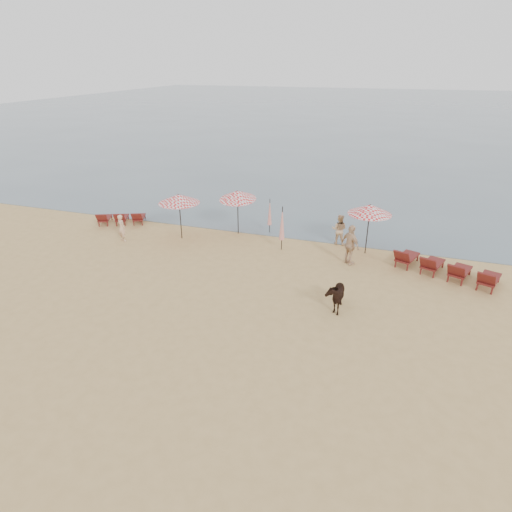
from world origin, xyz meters
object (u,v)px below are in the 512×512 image
at_px(lounger_cluster_left, 121,218).
at_px(beachgoer_left, 122,228).
at_px(umbrella_open_right, 370,209).
at_px(beachgoer_right_a, 339,229).
at_px(cow, 335,294).
at_px(umbrella_open_left_b, 238,195).
at_px(beachgoer_right_b, 351,245).
at_px(umbrella_open_left_a, 179,199).
at_px(umbrella_closed_right, 270,212).
at_px(umbrella_closed_left, 282,223).
at_px(lounger_cluster_right, 445,267).

relative_size(lounger_cluster_left, beachgoer_left, 2.01).
bearing_deg(umbrella_open_right, beachgoer_left, -179.33).
bearing_deg(beachgoer_right_a, cow, 100.24).
bearing_deg(umbrella_open_left_b, beachgoer_right_b, -31.52).
xyz_separation_m(cow, beachgoer_left, (-11.79, 3.36, 0.11)).
height_order(umbrella_open_left_b, beachgoer_right_a, umbrella_open_left_b).
distance_m(umbrella_open_left_a, beachgoer_right_b, 9.14).
relative_size(umbrella_open_right, beachgoer_right_a, 1.59).
height_order(umbrella_open_left_a, umbrella_closed_right, umbrella_open_left_a).
bearing_deg(umbrella_closed_left, umbrella_open_left_b, 153.89).
xyz_separation_m(umbrella_open_left_b, umbrella_closed_left, (2.88, -1.41, -0.80)).
height_order(beachgoer_right_a, beachgoer_right_b, beachgoer_right_b).
bearing_deg(beachgoer_right_b, lounger_cluster_right, -136.80).
xyz_separation_m(umbrella_open_right, umbrella_closed_right, (-5.36, 1.21, -1.10)).
distance_m(beachgoer_left, beachgoer_right_a, 11.46).
bearing_deg(cow, umbrella_open_right, 79.52).
xyz_separation_m(umbrella_open_left_a, umbrella_open_right, (9.67, 1.05, 0.08)).
bearing_deg(umbrella_closed_right, lounger_cluster_left, -171.03).
height_order(umbrella_closed_left, beachgoer_right_b, umbrella_closed_left).
height_order(umbrella_closed_left, beachgoer_left, umbrella_closed_left).
bearing_deg(beachgoer_right_b, lounger_cluster_left, 37.53).
height_order(umbrella_closed_right, cow, umbrella_closed_right).
xyz_separation_m(lounger_cluster_left, umbrella_open_left_b, (7.06, 0.73, 1.82)).
bearing_deg(lounger_cluster_left, umbrella_open_left_a, -34.26).
bearing_deg(umbrella_closed_right, beachgoer_left, -153.35).
bearing_deg(cow, beachgoer_left, 160.44).
relative_size(umbrella_closed_right, beachgoer_right_a, 1.22).
height_order(lounger_cluster_right, cow, cow).
distance_m(umbrella_closed_right, beachgoer_right_a, 3.94).
distance_m(lounger_cluster_left, beachgoer_left, 2.73).
bearing_deg(beachgoer_right_a, beachgoer_right_b, 113.47).
xyz_separation_m(lounger_cluster_left, beachgoer_right_a, (12.59, 0.96, 0.41)).
distance_m(lounger_cluster_left, umbrella_closed_right, 8.84).
height_order(umbrella_open_right, beachgoer_right_b, umbrella_open_right).
relative_size(lounger_cluster_right, beachgoer_right_a, 2.85).
height_order(lounger_cluster_right, beachgoer_left, beachgoer_left).
distance_m(lounger_cluster_right, cow, 5.98).
relative_size(lounger_cluster_left, beachgoer_right_a, 1.83).
distance_m(umbrella_closed_left, cow, 6.01).
height_order(lounger_cluster_right, umbrella_closed_left, umbrella_closed_left).
xyz_separation_m(lounger_cluster_right, umbrella_closed_right, (-8.92, 2.71, 0.75)).
bearing_deg(beachgoer_right_a, umbrella_closed_right, -2.57).
xyz_separation_m(beachgoer_right_a, beachgoer_right_b, (0.84, -2.30, 0.17)).
height_order(lounger_cluster_left, beachgoer_right_a, beachgoer_right_a).
bearing_deg(beachgoer_left, umbrella_open_left_b, -128.44).
bearing_deg(umbrella_open_right, umbrella_open_left_b, 165.34).
height_order(lounger_cluster_right, beachgoer_right_b, beachgoer_right_b).
height_order(umbrella_open_left_a, cow, umbrella_open_left_a).
relative_size(lounger_cluster_right, umbrella_open_right, 1.79).
distance_m(lounger_cluster_left, umbrella_closed_left, 10.02).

